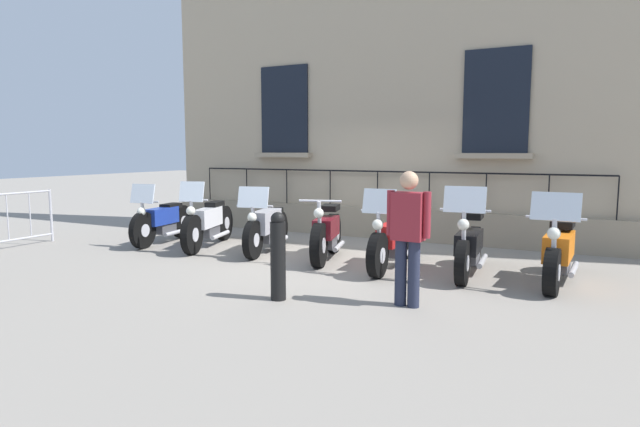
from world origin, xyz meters
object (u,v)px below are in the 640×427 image
Objects in this scene: motorcycle_maroon at (327,234)px; motorcycle_orange at (559,253)px; pedestrian_standing at (408,231)px; motorcycle_blue at (163,221)px; motorcycle_black at (469,246)px; bollard at (278,256)px; motorcycle_white at (209,224)px; motorcycle_silver at (267,227)px; motorcycle_red at (393,240)px.

motorcycle_maroon is 0.93× the size of motorcycle_orange.
pedestrian_standing reaches higher than motorcycle_orange.
motorcycle_black is (0.00, 5.94, -0.01)m from motorcycle_blue.
motorcycle_black is 1.20m from motorcycle_orange.
motorcycle_maroon is 2.50m from bollard.
motorcycle_white is 2.50m from motorcycle_maroon.
motorcycle_black is at bearing 170.23° from pedestrian_standing.
motorcycle_silver is 0.98× the size of motorcycle_black.
motorcycle_maroon is at bearing -134.57° from pedestrian_standing.
motorcycle_white is at bearing -87.52° from motorcycle_silver.
motorcycle_white reaches higher than motorcycle_red.
motorcycle_orange is at bearing 142.14° from pedestrian_standing.
motorcycle_blue is 4.77m from motorcycle_red.
motorcycle_red reaches higher than motorcycle_silver.
motorcycle_orange is at bearing 91.57° from motorcycle_black.
motorcycle_black is at bearing 88.72° from motorcycle_maroon.
pedestrian_standing is at bearing 70.89° from motorcycle_blue.
motorcycle_white is 4.86m from motorcycle_black.
motorcycle_silver is 1.02× the size of motorcycle_maroon.
motorcycle_blue is 2.34m from motorcycle_silver.
motorcycle_white is 1.00× the size of motorcycle_red.
motorcycle_black is at bearing 89.97° from motorcycle_blue.
bollard is 0.68× the size of pedestrian_standing.
pedestrian_standing is at bearing 23.56° from motorcycle_red.
bollard is (2.42, -3.02, 0.12)m from motorcycle_orange.
motorcycle_maroon is 1.19m from motorcycle_red.
motorcycle_blue is at bearing -86.84° from motorcycle_silver.
pedestrian_standing reaches higher than motorcycle_white.
motorcycle_red reaches higher than motorcycle_blue.
pedestrian_standing is (2.02, 4.52, 0.44)m from motorcycle_white.
motorcycle_maroon is (-0.05, 3.58, -0.01)m from motorcycle_blue.
motorcycle_maroon is at bearing 86.35° from motorcycle_silver.
motorcycle_black is at bearing -88.43° from motorcycle_orange.
pedestrian_standing reaches higher than motorcycle_silver.
motorcycle_red is at bearing 86.00° from motorcycle_maroon.
motorcycle_silver is at bearing -93.65° from motorcycle_maroon.
motorcycle_maroon is 0.88× the size of motorcycle_red.
motorcycle_black is (0.13, 3.60, -0.02)m from motorcycle_silver.
motorcycle_maroon is 1.22× the size of pedestrian_standing.
motorcycle_white is at bearing -129.06° from bollard.
motorcycle_silver is (-0.05, 1.26, 0.00)m from motorcycle_white.
motorcycle_orange reaches higher than motorcycle_white.
motorcycle_silver is 0.90× the size of motorcycle_red.
motorcycle_red is at bearing 86.18° from motorcycle_silver.
bollard is at bearing -15.63° from motorcycle_red.
motorcycle_silver is 2.44m from motorcycle_red.
motorcycle_black is 0.97× the size of motorcycle_orange.
motorcycle_silver is 1.83× the size of bollard.
motorcycle_maroon is at bearing -94.00° from motorcycle_red.
motorcycle_black reaches higher than motorcycle_silver.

